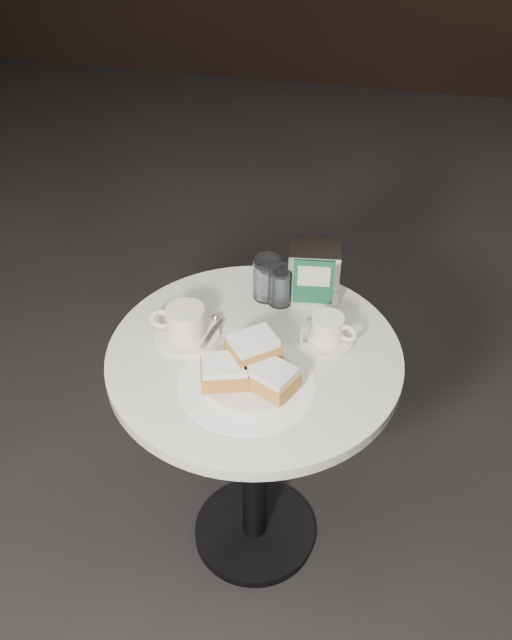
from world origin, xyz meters
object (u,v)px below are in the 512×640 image
object	(u,v)px
napkin_dispenser	(314,272)
coffee_cup_left	(185,325)
cafe_table	(254,410)
coffee_cup_right	(328,331)
beignet_plate	(249,370)
water_glass_left	(267,279)
water_glass_right	(280,286)

from	to	relation	value
napkin_dispenser	coffee_cup_left	bearing A→B (deg)	-148.09
cafe_table	napkin_dispenser	world-z (taller)	napkin_dispenser
coffee_cup_left	cafe_table	bearing A→B (deg)	-12.50
cafe_table	coffee_cup_right	size ratio (longest dim) A/B	4.61
cafe_table	coffee_cup_left	distance (m)	0.29
beignet_plate	water_glass_left	world-z (taller)	water_glass_left
coffee_cup_left	water_glass_left	world-z (taller)	water_glass_left
coffee_cup_right	water_glass_right	bearing A→B (deg)	151.32
coffee_cup_right	napkin_dispenser	distance (m)	0.18
cafe_table	water_glass_right	world-z (taller)	water_glass_right
water_glass_left	coffee_cup_left	bearing A→B (deg)	-130.23
coffee_cup_left	napkin_dispenser	world-z (taller)	napkin_dispenser
water_glass_left	napkin_dispenser	size ratio (longest dim) A/B	0.78
coffee_cup_right	napkin_dispenser	size ratio (longest dim) A/B	1.09
cafe_table	coffee_cup_left	world-z (taller)	coffee_cup_left
napkin_dispenser	water_glass_right	bearing A→B (deg)	-156.68
water_glass_left	water_glass_right	size ratio (longest dim) A/B	1.11
coffee_cup_left	water_glass_right	distance (m)	0.27
cafe_table	napkin_dispenser	size ratio (longest dim) A/B	5.01
cafe_table	beignet_plate	xyz separation A→B (m)	(0.01, -0.10, 0.24)
water_glass_right	napkin_dispenser	world-z (taller)	napkin_dispenser
water_glass_right	beignet_plate	bearing A→B (deg)	-93.46
coffee_cup_left	coffee_cup_right	bearing A→B (deg)	5.07
coffee_cup_right	water_glass_left	size ratio (longest dim) A/B	1.40
water_glass_right	water_glass_left	bearing A→B (deg)	155.86
coffee_cup_left	water_glass_right	bearing A→B (deg)	37.55
coffee_cup_left	water_glass_right	xyz separation A→B (m)	(0.20, 0.18, 0.01)
water_glass_left	napkin_dispenser	xyz separation A→B (m)	(0.12, 0.03, 0.02)
coffee_cup_right	beignet_plate	bearing A→B (deg)	-117.94
beignet_plate	coffee_cup_right	world-z (taller)	beignet_plate
water_glass_right	napkin_dispenser	size ratio (longest dim) A/B	0.70
beignet_plate	coffee_cup_left	bearing A→B (deg)	145.88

